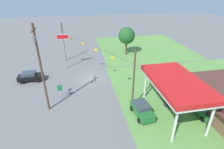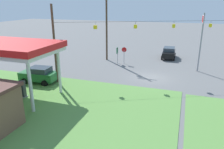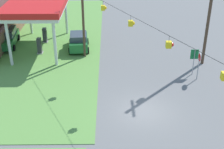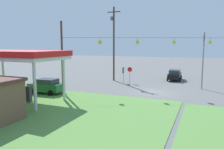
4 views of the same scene
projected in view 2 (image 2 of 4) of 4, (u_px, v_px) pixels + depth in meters
The scene contains 10 objects.
ground_plane at pixel (152, 78), 26.44m from camera, with size 160.00×160.00×0.00m, color slate.
gas_station_canopy at pixel (3, 48), 20.00m from camera, with size 10.14×5.68×5.26m.
fuel_pump_near at pixel (22, 90), 20.77m from camera, with size 0.71×0.56×1.66m.
car_at_pumps_front at pixel (39, 75), 24.61m from camera, with size 4.20×2.35×1.82m.
car_on_crossroad at pixel (169, 53), 35.55m from camera, with size 2.18×4.29×1.74m.
stop_sign_roadside at pixel (124, 52), 32.06m from camera, with size 0.80×0.08×2.50m.
stop_sign_overhead at pixel (202, 31), 27.35m from camera, with size 0.22×2.36×7.49m.
route_sign at pixel (117, 52), 32.24m from camera, with size 0.10×0.70×2.40m.
utility_pole_main at pixel (106, 17), 32.77m from camera, with size 2.20×0.44×11.83m.
signal_span_gantry at pixel (154, 39), 24.98m from camera, with size 20.21×10.24×8.57m.
Camera 2 is at (-3.48, 25.20, 8.68)m, focal length 35.00 mm.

